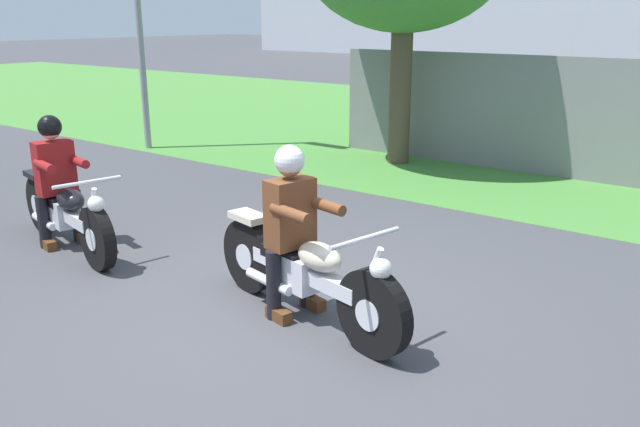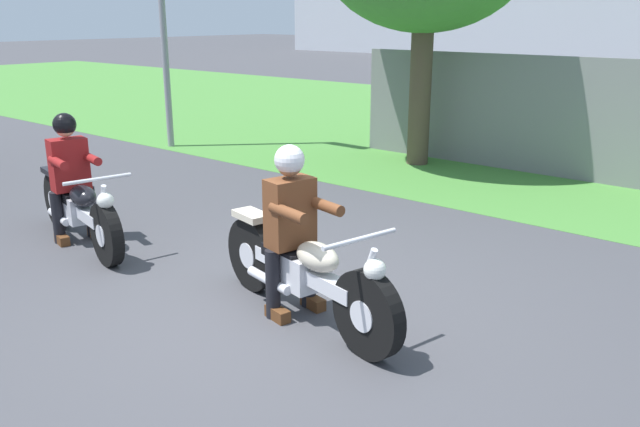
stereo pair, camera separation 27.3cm
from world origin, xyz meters
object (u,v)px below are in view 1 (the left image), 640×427
at_px(rider_lead, 292,218).
at_px(motorcycle_follow, 66,213).
at_px(motorcycle_lead, 305,274).
at_px(rider_follow, 56,171).

distance_m(rider_lead, motorcycle_follow, 2.93).
xyz_separation_m(motorcycle_lead, motorcycle_follow, (-3.05, -0.18, -0.01)).
height_order(motorcycle_lead, rider_follow, rider_follow).
bearing_deg(motorcycle_lead, motorcycle_follow, -164.39).
bearing_deg(rider_lead, motorcycle_follow, -163.45).
height_order(motorcycle_lead, motorcycle_follow, motorcycle_lead).
bearing_deg(rider_follow, rider_lead, 15.60).
relative_size(motorcycle_lead, rider_follow, 1.56).
bearing_deg(rider_lead, motorcycle_lead, -0.80).
relative_size(rider_lead, rider_follow, 1.01).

